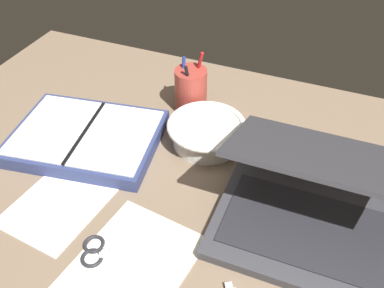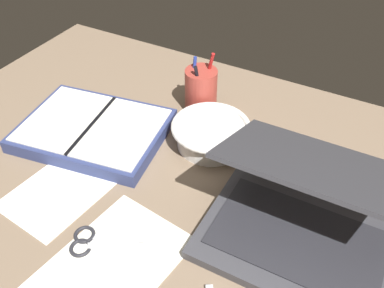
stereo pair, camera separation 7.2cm
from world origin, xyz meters
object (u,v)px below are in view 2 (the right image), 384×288
Objects in this scene: pen_cup at (201,91)px; scissors at (93,242)px; planner at (93,130)px; laptop at (305,216)px; bowl at (211,133)px.

pen_cup reaches higher than scissors.
pen_cup is 26.75cm from planner.
scissors is (18.41, -23.65, -1.31)cm from planner.
pen_cup is 1.08× the size of scissors.
scissors is (1.75, -44.21, -5.21)cm from pen_cup.
scissors is at bearing -148.97° from laptop.
pen_cup is at bearing 142.84° from laptop.
laptop is at bearing 6.49° from scissors.
laptop is 2.35× the size of scissors.
laptop is 1.89× the size of bowl.
laptop reaches higher than pen_cup.
bowl is 0.50× the size of planner.
planner is (-24.71, -10.04, -1.54)cm from bowl.
planner is 2.48× the size of scissors.
bowl is 1.24× the size of scissors.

